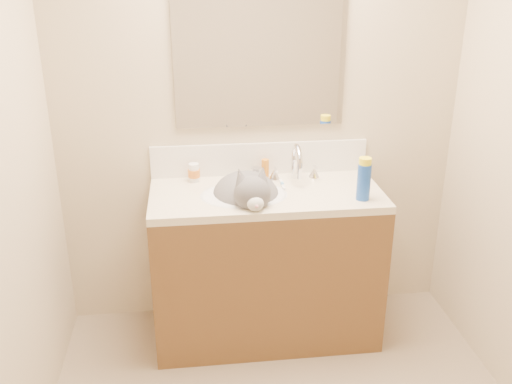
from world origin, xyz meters
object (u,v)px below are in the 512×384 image
object	(u,v)px
faucet	(296,166)
spray_can	(364,182)
amber_bottle	(265,168)
vanity_cabinet	(266,267)
silver_jar	(257,174)
cat	(248,196)
pill_bottle	(194,173)
basin	(244,207)

from	to	relation	value
faucet	spray_can	world-z (taller)	faucet
amber_bottle	spray_can	xyz separation A→B (m)	(0.44, -0.37, 0.04)
vanity_cabinet	spray_can	distance (m)	0.73
silver_jar	cat	bearing A→B (deg)	-109.46
faucet	pill_bottle	distance (m)	0.55
pill_bottle	silver_jar	world-z (taller)	pill_bottle
amber_bottle	spray_can	world-z (taller)	spray_can
pill_bottle	spray_can	distance (m)	0.90
cat	pill_bottle	xyz separation A→B (m)	(-0.27, 0.22, 0.06)
pill_bottle	vanity_cabinet	bearing A→B (deg)	-27.76
cat	pill_bottle	world-z (taller)	cat
silver_jar	amber_bottle	distance (m)	0.06
cat	vanity_cabinet	bearing A→B (deg)	10.58
silver_jar	spray_can	size ratio (longest dim) A/B	0.36
faucet	silver_jar	size ratio (longest dim) A/B	4.17
faucet	spray_can	xyz separation A→B (m)	(0.28, -0.30, 0.01)
silver_jar	amber_bottle	size ratio (longest dim) A/B	0.65
basin	cat	bearing A→B (deg)	8.10
faucet	cat	bearing A→B (deg)	-149.68
spray_can	amber_bottle	bearing A→B (deg)	140.10
basin	silver_jar	bearing A→B (deg)	66.33
basin	silver_jar	size ratio (longest dim) A/B	6.71
vanity_cabinet	cat	world-z (taller)	cat
cat	amber_bottle	bearing A→B (deg)	57.86
cat	spray_can	xyz separation A→B (m)	(0.57, -0.13, 0.10)
faucet	amber_bottle	world-z (taller)	faucet
vanity_cabinet	basin	xyz separation A→B (m)	(-0.12, -0.03, 0.38)
vanity_cabinet	silver_jar	bearing A→B (deg)	98.62
faucet	pill_bottle	size ratio (longest dim) A/B	2.80
faucet	silver_jar	xyz separation A→B (m)	(-0.21, 0.04, -0.05)
basin	cat	world-z (taller)	cat
basin	pill_bottle	size ratio (longest dim) A/B	4.50
basin	spray_can	distance (m)	0.62
vanity_cabinet	spray_can	bearing A→B (deg)	-19.04
vanity_cabinet	faucet	world-z (taller)	faucet
basin	pill_bottle	world-z (taller)	pill_bottle
basin	faucet	distance (m)	0.38
vanity_cabinet	amber_bottle	bearing A→B (deg)	83.86
basin	faucet	bearing A→B (deg)	29.12
pill_bottle	faucet	bearing A→B (deg)	-5.86
basin	amber_bottle	size ratio (longest dim) A/B	4.38
cat	silver_jar	size ratio (longest dim) A/B	7.43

